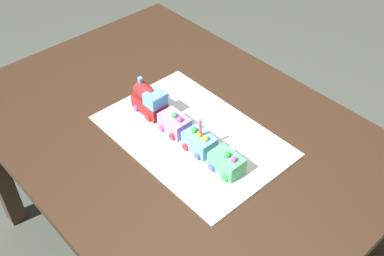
{
  "coord_description": "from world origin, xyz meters",
  "views": [
    {
      "loc": [
        0.89,
        -0.73,
        1.78
      ],
      "look_at": [
        0.08,
        0.01,
        0.77
      ],
      "focal_mm": 43.72,
      "sensor_mm": 36.0,
      "label": 1
    }
  ],
  "objects_px": {
    "dining_table": "(175,148)",
    "cake_locomotive": "(150,100)",
    "cake_car_tanker_mint_green": "(227,163)",
    "birthday_candle": "(200,125)",
    "cake_car_gondola_sky_blue": "(200,142)",
    "cake_car_caboose_lavender": "(175,123)"
  },
  "relations": [
    {
      "from": "dining_table",
      "to": "cake_locomotive",
      "type": "xyz_separation_m",
      "value": [
        -0.11,
        -0.02,
        0.16
      ]
    },
    {
      "from": "cake_locomotive",
      "to": "cake_car_tanker_mint_green",
      "type": "height_order",
      "value": "cake_locomotive"
    },
    {
      "from": "dining_table",
      "to": "cake_car_tanker_mint_green",
      "type": "bearing_deg",
      "value": -3.63
    },
    {
      "from": "dining_table",
      "to": "birthday_candle",
      "type": "relative_size",
      "value": 23.04
    },
    {
      "from": "cake_car_gondola_sky_blue",
      "to": "birthday_candle",
      "type": "bearing_deg",
      "value": 0.0
    },
    {
      "from": "cake_locomotive",
      "to": "cake_car_caboose_lavender",
      "type": "distance_m",
      "value": 0.13
    },
    {
      "from": "cake_car_caboose_lavender",
      "to": "birthday_candle",
      "type": "bearing_deg",
      "value": 0.0
    },
    {
      "from": "dining_table",
      "to": "cake_car_gondola_sky_blue",
      "type": "height_order",
      "value": "cake_car_gondola_sky_blue"
    },
    {
      "from": "birthday_candle",
      "to": "cake_car_tanker_mint_green",
      "type": "bearing_deg",
      "value": -0.0
    },
    {
      "from": "cake_car_tanker_mint_green",
      "to": "cake_car_caboose_lavender",
      "type": "bearing_deg",
      "value": 180.0
    },
    {
      "from": "dining_table",
      "to": "cake_car_caboose_lavender",
      "type": "bearing_deg",
      "value": -35.75
    },
    {
      "from": "cake_car_gondola_sky_blue",
      "to": "cake_locomotive",
      "type": "bearing_deg",
      "value": 180.0
    },
    {
      "from": "cake_locomotive",
      "to": "cake_car_caboose_lavender",
      "type": "xyz_separation_m",
      "value": [
        0.13,
        -0.0,
        -0.02
      ]
    },
    {
      "from": "cake_locomotive",
      "to": "cake_car_tanker_mint_green",
      "type": "relative_size",
      "value": 1.4
    },
    {
      "from": "cake_locomotive",
      "to": "cake_car_caboose_lavender",
      "type": "height_order",
      "value": "cake_locomotive"
    },
    {
      "from": "cake_locomotive",
      "to": "dining_table",
      "type": "bearing_deg",
      "value": 8.73
    },
    {
      "from": "cake_car_tanker_mint_green",
      "to": "cake_locomotive",
      "type": "bearing_deg",
      "value": 180.0
    },
    {
      "from": "cake_car_tanker_mint_green",
      "to": "birthday_candle",
      "type": "height_order",
      "value": "birthday_candle"
    },
    {
      "from": "cake_car_caboose_lavender",
      "to": "cake_car_tanker_mint_green",
      "type": "relative_size",
      "value": 1.0
    },
    {
      "from": "dining_table",
      "to": "cake_car_tanker_mint_green",
      "type": "xyz_separation_m",
      "value": [
        0.26,
        -0.02,
        0.14
      ]
    },
    {
      "from": "cake_car_gondola_sky_blue",
      "to": "birthday_candle",
      "type": "relative_size",
      "value": 1.65
    },
    {
      "from": "cake_car_caboose_lavender",
      "to": "cake_car_gondola_sky_blue",
      "type": "height_order",
      "value": "same"
    }
  ]
}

